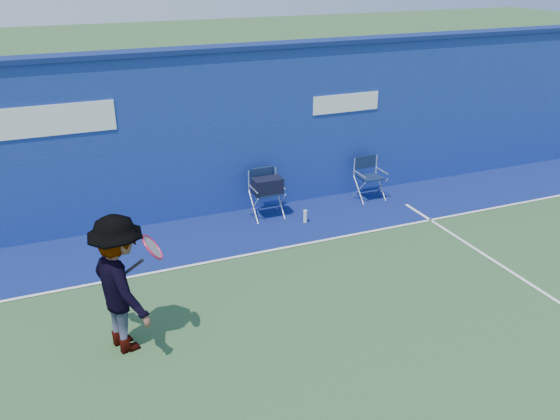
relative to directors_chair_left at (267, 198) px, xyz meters
name	(u,v)px	position (x,y,z in m)	size (l,w,h in m)	color
ground	(267,392)	(-1.76, -4.53, -0.39)	(80.00, 80.00, 0.00)	#31552D
stadium_wall	(160,138)	(-1.76, 0.67, 1.16)	(24.00, 0.50, 3.08)	navy
out_of_bounds_strip	(181,242)	(-1.76, -0.43, -0.38)	(24.00, 1.80, 0.01)	navy
court_lines	(249,360)	(-1.76, -3.93, -0.37)	(24.00, 12.00, 0.01)	white
directors_chair_left	(267,198)	(0.00, 0.00, 0.00)	(0.54, 0.50, 0.91)	silver
directors_chair_right	(370,186)	(2.23, 0.04, -0.12)	(0.51, 0.45, 0.85)	silver
water_bottle	(305,217)	(0.55, -0.52, -0.26)	(0.07, 0.07, 0.24)	silver
tennis_player	(121,284)	(-3.07, -3.05, 0.51)	(1.04, 1.30, 1.78)	#EA4738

